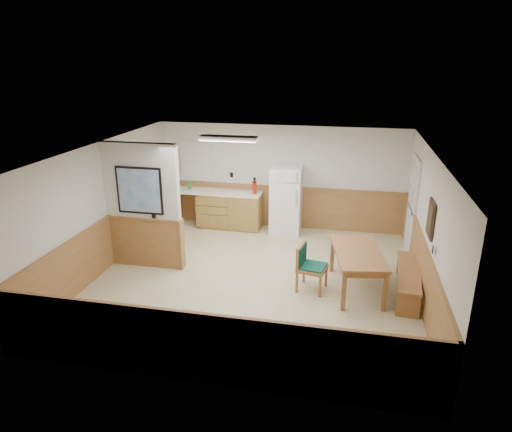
% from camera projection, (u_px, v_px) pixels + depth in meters
% --- Properties ---
extents(ground, '(6.00, 6.00, 0.00)m').
position_uv_depth(ground, '(254.00, 280.00, 8.66)').
color(ground, '#C4B78D').
rests_on(ground, ground).
extents(ceiling, '(6.00, 6.00, 0.02)m').
position_uv_depth(ceiling, '(254.00, 149.00, 7.84)').
color(ceiling, white).
rests_on(ceiling, back_wall).
extents(back_wall, '(6.00, 0.02, 2.50)m').
position_uv_depth(back_wall, '(280.00, 177.00, 11.02)').
color(back_wall, silver).
rests_on(back_wall, ground).
extents(right_wall, '(0.02, 6.00, 2.50)m').
position_uv_depth(right_wall, '(428.00, 230.00, 7.67)').
color(right_wall, silver).
rests_on(right_wall, ground).
extents(left_wall, '(0.02, 6.00, 2.50)m').
position_uv_depth(left_wall, '(103.00, 207.00, 8.83)').
color(left_wall, silver).
rests_on(left_wall, ground).
extents(wainscot_back, '(6.00, 0.04, 1.00)m').
position_uv_depth(wainscot_back, '(279.00, 207.00, 11.25)').
color(wainscot_back, olive).
rests_on(wainscot_back, ground).
extents(wainscot_right, '(0.04, 6.00, 1.00)m').
position_uv_depth(wainscot_right, '(421.00, 270.00, 7.92)').
color(wainscot_right, olive).
rests_on(wainscot_right, ground).
extents(wainscot_left, '(0.04, 6.00, 1.00)m').
position_uv_depth(wainscot_left, '(108.00, 243.00, 9.08)').
color(wainscot_left, olive).
rests_on(wainscot_left, ground).
extents(partition_wall, '(1.50, 0.20, 2.50)m').
position_uv_depth(partition_wall, '(143.00, 207.00, 8.87)').
color(partition_wall, silver).
rests_on(partition_wall, ground).
extents(kitchen_counter, '(2.20, 0.61, 1.00)m').
position_uv_depth(kitchen_counter, '(229.00, 209.00, 11.22)').
color(kitchen_counter, olive).
rests_on(kitchen_counter, ground).
extents(exterior_door, '(0.07, 1.02, 2.15)m').
position_uv_depth(exterior_door, '(412.00, 207.00, 9.50)').
color(exterior_door, silver).
rests_on(exterior_door, ground).
extents(kitchen_window, '(0.80, 0.04, 1.00)m').
position_uv_depth(kitchen_window, '(196.00, 161.00, 11.31)').
color(kitchen_window, silver).
rests_on(kitchen_window, back_wall).
extents(wall_painting, '(0.04, 0.50, 0.60)m').
position_uv_depth(wall_painting, '(431.00, 219.00, 7.30)').
color(wall_painting, '#382316').
rests_on(wall_painting, right_wall).
extents(fluorescent_fixture, '(1.20, 0.30, 0.09)m').
position_uv_depth(fluorescent_fixture, '(228.00, 138.00, 9.21)').
color(fluorescent_fixture, silver).
rests_on(fluorescent_fixture, ceiling).
extents(refrigerator, '(0.72, 0.73, 1.61)m').
position_uv_depth(refrigerator, '(286.00, 200.00, 10.79)').
color(refrigerator, white).
rests_on(refrigerator, ground).
extents(dining_table, '(1.07, 1.71, 0.75)m').
position_uv_depth(dining_table, '(358.00, 256.00, 8.10)').
color(dining_table, '#A8773D').
rests_on(dining_table, ground).
extents(dining_bench, '(0.53, 1.77, 0.45)m').
position_uv_depth(dining_bench, '(408.00, 276.00, 8.05)').
color(dining_bench, '#A8773D').
rests_on(dining_bench, ground).
extents(dining_chair, '(0.75, 0.58, 0.85)m').
position_uv_depth(dining_chair, '(307.00, 264.00, 8.18)').
color(dining_chair, '#A8773D').
rests_on(dining_chair, ground).
extents(fire_extinguisher, '(0.12, 0.12, 0.41)m').
position_uv_depth(fire_extinguisher, '(254.00, 187.00, 10.87)').
color(fire_extinguisher, red).
rests_on(fire_extinguisher, kitchen_counter).
extents(soap_bottle, '(0.09, 0.09, 0.22)m').
position_uv_depth(soap_bottle, '(190.00, 185.00, 11.26)').
color(soap_bottle, '#1A8F3A').
rests_on(soap_bottle, kitchen_counter).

